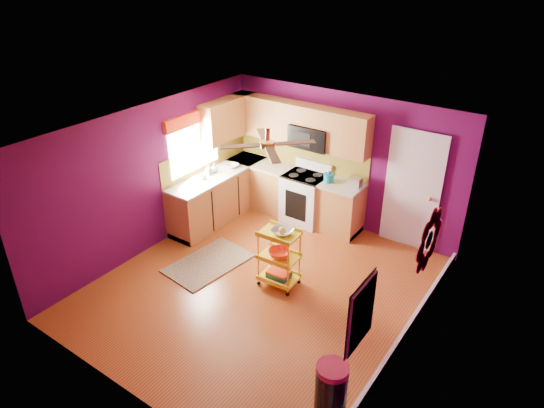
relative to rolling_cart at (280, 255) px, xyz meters
The scene contains 18 objects.
ground 0.61m from the rolling_cart, 130.10° to the right, with size 5.00×5.00×0.00m, color brown.
room_envelope 1.13m from the rolling_cart, 125.88° to the right, with size 4.54×5.04×2.52m.
lower_cabinets 2.21m from the rolling_cart, 134.03° to the left, with size 2.81×2.31×0.94m.
electric_range 2.08m from the rolling_cart, 110.84° to the left, with size 0.76×0.66×1.13m.
upper_cabinetry 2.73m from the rolling_cart, 126.37° to the left, with size 2.80×2.30×1.26m.
left_window 2.81m from the rolling_cart, 161.13° to the left, with size 0.08×1.35×1.08m.
panel_door 2.57m from the rolling_cart, 62.63° to the left, with size 0.95×0.11×2.15m.
right_wall_art 2.30m from the rolling_cart, 15.51° to the right, with size 0.04×2.74×1.04m.
ceiling_fan 1.77m from the rolling_cart, behind, with size 1.01×1.01×0.26m.
shag_rug 1.39m from the rolling_cart, behind, with size 0.84×1.38×0.02m, color black.
rolling_cart is the anchor object (origin of this frame).
trash_can 2.41m from the rolling_cart, 42.15° to the right, with size 0.38×0.41×0.69m.
teal_kettle 2.02m from the rolling_cart, 97.68° to the left, with size 0.18×0.18×0.21m.
toaster 2.10m from the rolling_cart, 84.11° to the left, with size 0.22×0.15×0.18m, color beige.
soap_bottle_a 2.46m from the rolling_cart, 156.89° to the left, with size 0.09×0.10×0.21m, color #EA3F72.
soap_bottle_b 2.51m from the rolling_cart, 153.74° to the left, with size 0.13×0.13×0.17m, color white.
counter_dish 2.58m from the rolling_cart, 145.02° to the left, with size 0.24×0.24×0.06m, color white.
counter_cup 2.33m from the rolling_cart, 161.21° to the left, with size 0.12×0.12×0.09m, color white.
Camera 1 is at (3.58, -4.82, 4.63)m, focal length 32.00 mm.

